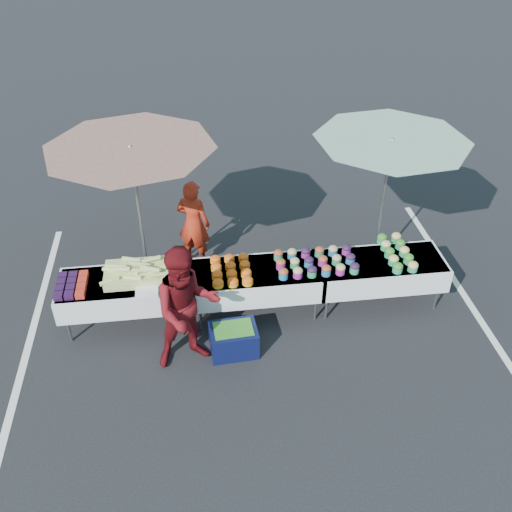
{
  "coord_description": "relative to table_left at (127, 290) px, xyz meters",
  "views": [
    {
      "loc": [
        -0.8,
        -6.24,
        5.65
      ],
      "look_at": [
        0.0,
        0.0,
        1.0
      ],
      "focal_mm": 40.0,
      "sensor_mm": 36.0,
      "label": 1
    }
  ],
  "objects": [
    {
      "name": "ground",
      "position": [
        1.8,
        0.0,
        -0.58
      ],
      "size": [
        80.0,
        80.0,
        0.0
      ],
      "primitive_type": "plane",
      "color": "black"
    },
    {
      "name": "stripe_left",
      "position": [
        -1.4,
        0.0,
        -0.58
      ],
      "size": [
        0.1,
        5.0,
        0.0
      ],
      "primitive_type": "cube",
      "color": "silver",
      "rests_on": "ground"
    },
    {
      "name": "stripe_right",
      "position": [
        5.0,
        0.0,
        -0.58
      ],
      "size": [
        0.1,
        5.0,
        0.0
      ],
      "primitive_type": "cube",
      "color": "silver",
      "rests_on": "ground"
    },
    {
      "name": "table_left",
      "position": [
        0.0,
        0.0,
        0.0
      ],
      "size": [
        1.86,
        0.81,
        0.75
      ],
      "color": "white",
      "rests_on": "ground"
    },
    {
      "name": "table_center",
      "position": [
        1.8,
        0.0,
        0.0
      ],
      "size": [
        1.86,
        0.81,
        0.75
      ],
      "color": "white",
      "rests_on": "ground"
    },
    {
      "name": "table_right",
      "position": [
        3.6,
        0.0,
        0.0
      ],
      "size": [
        1.86,
        0.81,
        0.75
      ],
      "color": "white",
      "rests_on": "ground"
    },
    {
      "name": "berry_punnets",
      "position": [
        -0.71,
        -0.06,
        0.21
      ],
      "size": [
        0.4,
        0.54,
        0.08
      ],
      "color": "black",
      "rests_on": "table_left"
    },
    {
      "name": "corn_pile",
      "position": [
        0.25,
        0.05,
        0.26
      ],
      "size": [
        1.16,
        0.57,
        0.26
      ],
      "color": "#A2B75D",
      "rests_on": "table_left"
    },
    {
      "name": "plastic_bags",
      "position": [
        0.3,
        -0.3,
        0.19
      ],
      "size": [
        0.3,
        0.25,
        0.05
      ],
      "primitive_type": "cube",
      "color": "white",
      "rests_on": "table_left"
    },
    {
      "name": "carrot_bowls",
      "position": [
        1.45,
        -0.01,
        0.22
      ],
      "size": [
        0.55,
        0.69,
        0.11
      ],
      "color": "gold",
      "rests_on": "table_center"
    },
    {
      "name": "potato_cups",
      "position": [
        2.65,
        0.0,
        0.25
      ],
      "size": [
        1.14,
        0.58,
        0.16
      ],
      "color": "#22699F",
      "rests_on": "table_right"
    },
    {
      "name": "bean_baskets",
      "position": [
        3.86,
        0.08,
        0.24
      ],
      "size": [
        0.36,
        0.86,
        0.15
      ],
      "color": "#238D5C",
      "rests_on": "table_right"
    },
    {
      "name": "vendor",
      "position": [
        0.98,
        1.33,
        0.16
      ],
      "size": [
        0.64,
        0.55,
        1.49
      ],
      "primitive_type": "imported",
      "rotation": [
        0.0,
        0.0,
        2.71
      ],
      "color": "#AC2813",
      "rests_on": "ground"
    },
    {
      "name": "customer",
      "position": [
        0.82,
        -0.83,
        0.31
      ],
      "size": [
        0.98,
        0.84,
        1.78
      ],
      "primitive_type": "imported",
      "rotation": [
        0.0,
        0.0,
        0.21
      ],
      "color": "#5E0E13",
      "rests_on": "ground"
    },
    {
      "name": "umbrella_left",
      "position": [
        0.23,
        0.8,
        1.57
      ],
      "size": [
        2.65,
        2.65,
        2.38
      ],
      "rotation": [
        0.0,
        0.0,
        -0.15
      ],
      "color": "black",
      "rests_on": "ground"
    },
    {
      "name": "umbrella_right",
      "position": [
        3.82,
        0.8,
        1.48
      ],
      "size": [
        2.74,
        2.74,
        2.27
      ],
      "rotation": [
        0.0,
        0.0,
        -0.27
      ],
      "color": "black",
      "rests_on": "ground"
    },
    {
      "name": "storage_bin",
      "position": [
        1.4,
        -0.77,
        -0.37
      ],
      "size": [
        0.66,
        0.5,
        0.41
      ],
      "rotation": [
        0.0,
        0.0,
        0.06
      ],
      "color": "#0B1139",
      "rests_on": "ground"
    }
  ]
}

